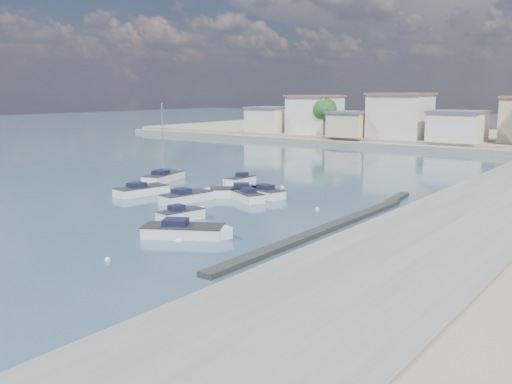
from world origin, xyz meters
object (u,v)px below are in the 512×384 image
motorboat_a (188,197)px  motorboat_g (239,181)px  motorboat_f (245,196)px  motorboat_h (188,232)px  motorboat_e (144,191)px  motorboat_c (260,193)px  motorboat_d (233,192)px  motorboat_b (183,215)px  sailboat (165,177)px

motorboat_a → motorboat_g: same height
motorboat_f → motorboat_h: size_ratio=0.77×
motorboat_e → motorboat_h: (15.01, -9.69, 0.00)m
motorboat_e → motorboat_f: size_ratio=1.30×
motorboat_a → motorboat_e: (-5.98, -0.02, -0.00)m
motorboat_g → motorboat_h: (11.11, -19.93, -0.00)m
motorboat_c → motorboat_e: bearing=-149.6°
motorboat_d → motorboat_e: bearing=-150.0°
motorboat_g → motorboat_h: same height
motorboat_f → motorboat_g: bearing=132.2°
motorboat_b → motorboat_a: bearing=129.8°
motorboat_d → sailboat: (-12.60, 3.22, 0.03)m
motorboat_g → motorboat_c: bearing=-35.7°
motorboat_b → motorboat_f: same height
motorboat_a → motorboat_c: size_ratio=1.04×
motorboat_e → motorboat_h: bearing=-32.8°
motorboat_e → motorboat_h: 17.86m
motorboat_a → motorboat_g: bearing=101.5°
motorboat_c → sailboat: (-14.84, 1.84, 0.03)m
motorboat_d → motorboat_h: same height
motorboat_c → motorboat_g: size_ratio=1.22×
motorboat_e → sailboat: 9.09m
motorboat_d → motorboat_f: (2.17, -0.87, 0.00)m
motorboat_d → motorboat_g: same height
motorboat_d → motorboat_e: size_ratio=0.87×
motorboat_g → sailboat: 9.10m
motorboat_g → motorboat_f: bearing=-47.8°
motorboat_f → motorboat_c: bearing=88.2°
motorboat_b → motorboat_c: (-0.92, 11.77, 0.00)m
motorboat_e → motorboat_a: bearing=0.2°
motorboat_b → sailboat: bearing=139.2°
motorboat_g → motorboat_d: bearing=-56.2°
sailboat → motorboat_d: bearing=-14.4°
motorboat_e → motorboat_f: bearing=19.9°
motorboat_e → motorboat_g: bearing=69.2°
motorboat_c → motorboat_d: 2.63m
motorboat_a → motorboat_d: bearing=68.3°
motorboat_b → motorboat_e: same height
motorboat_f → motorboat_h: 14.22m
motorboat_c → motorboat_f: 2.26m
motorboat_c → sailboat: size_ratio=0.61×
sailboat → motorboat_f: bearing=-15.5°
motorboat_e → sailboat: (-4.84, 7.69, 0.03)m
motorboat_a → motorboat_f: same height
motorboat_a → motorboat_d: 4.79m
motorboat_b → motorboat_f: 9.56m
motorboat_d → motorboat_h: (7.25, -14.16, 0.00)m
motorboat_e → motorboat_c: bearing=30.4°
motorboat_h → motorboat_e: bearing=147.2°
motorboat_g → motorboat_b: bearing=-66.5°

